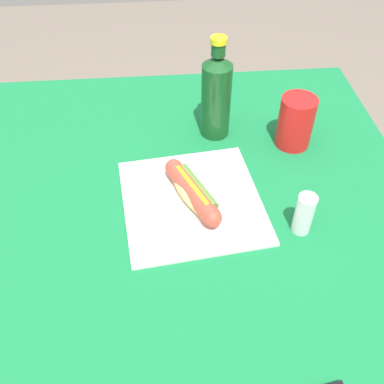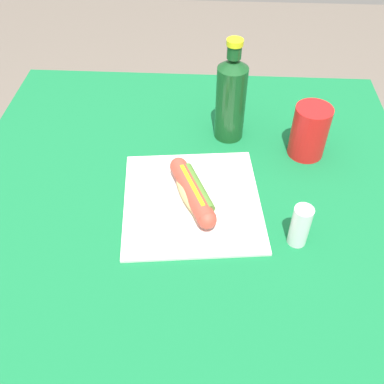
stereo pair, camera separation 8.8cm
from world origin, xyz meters
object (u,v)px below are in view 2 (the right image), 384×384
soda_bottle (231,97)px  drinking_cup (309,132)px  salt_shaker (300,226)px  hot_dog (192,192)px

soda_bottle → drinking_cup: 0.19m
soda_bottle → salt_shaker: (0.32, 0.13, -0.06)m
hot_dog → salt_shaker: size_ratio=2.08×
soda_bottle → drinking_cup: (0.06, 0.18, -0.05)m
hot_dog → drinking_cup: bearing=124.4°
soda_bottle → salt_shaker: 0.35m
hot_dog → drinking_cup: drinking_cup is taller
salt_shaker → drinking_cup: bearing=169.6°
hot_dog → drinking_cup: size_ratio=1.51×
drinking_cup → soda_bottle: bearing=-107.8°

